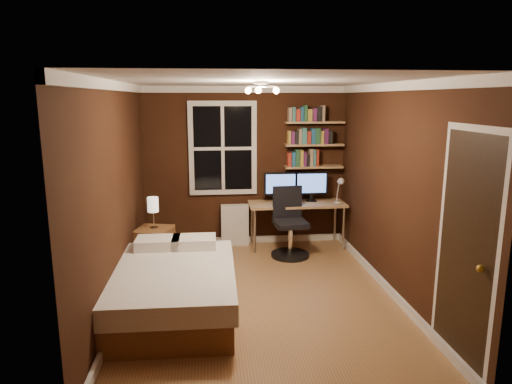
{
  "coord_description": "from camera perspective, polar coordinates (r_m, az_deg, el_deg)",
  "views": [
    {
      "loc": [
        -0.56,
        -5.05,
        2.32
      ],
      "look_at": [
        0.0,
        0.45,
        1.18
      ],
      "focal_mm": 32.0,
      "sensor_mm": 36.0,
      "label": 1
    }
  ],
  "objects": [
    {
      "name": "books_row_lower",
      "position": [
        7.28,
        7.22,
        4.16
      ],
      "size": [
        0.54,
        0.16,
        0.23
      ],
      "primitive_type": null,
      "color": "maroon",
      "rests_on": "bookshelf_lower"
    },
    {
      "name": "wall_left",
      "position": [
        5.27,
        -17.12,
        -0.59
      ],
      "size": [
        0.04,
        4.2,
        2.5
      ],
      "primitive_type": "cube",
      "color": "black",
      "rests_on": "ground"
    },
    {
      "name": "desk",
      "position": [
        7.18,
        5.13,
        -1.82
      ],
      "size": [
        1.5,
        0.56,
        0.71
      ],
      "color": "#AC8153",
      "rests_on": "ground"
    },
    {
      "name": "wall_back",
      "position": [
        7.25,
        -1.38,
        3.18
      ],
      "size": [
        3.2,
        0.04,
        2.5
      ],
      "primitive_type": "cube",
      "color": "black",
      "rests_on": "ground"
    },
    {
      "name": "wall_right",
      "position": [
        5.6,
        16.96,
        0.13
      ],
      "size": [
        0.04,
        4.2,
        2.5
      ],
      "primitive_type": "cube",
      "color": "black",
      "rests_on": "ground"
    },
    {
      "name": "books_row_upper",
      "position": [
        7.22,
        7.36,
        9.67
      ],
      "size": [
        0.54,
        0.16,
        0.23
      ],
      "primitive_type": null,
      "color": "#255634",
      "rests_on": "bookshelf_upper"
    },
    {
      "name": "window",
      "position": [
        7.16,
        -4.17,
        5.46
      ],
      "size": [
        1.06,
        0.06,
        1.46
      ],
      "primitive_type": "cube",
      "color": "silver",
      "rests_on": "wall_back"
    },
    {
      "name": "monitor_left",
      "position": [
        7.14,
        3.08,
        0.59
      ],
      "size": [
        0.51,
        0.12,
        0.47
      ],
      "primitive_type": null,
      "color": "black",
      "rests_on": "desk"
    },
    {
      "name": "door_knob",
      "position": [
        4.06,
        26.24,
        -8.59
      ],
      "size": [
        0.06,
        0.06,
        0.06
      ],
      "primitive_type": "sphere",
      "color": "gold",
      "rests_on": "door"
    },
    {
      "name": "books_row_middle",
      "position": [
        7.24,
        7.29,
        6.9
      ],
      "size": [
        0.66,
        0.16,
        0.23
      ],
      "primitive_type": null,
      "color": "#1C547F",
      "rests_on": "bookshelf_middle"
    },
    {
      "name": "desk_lamp",
      "position": [
        7.13,
        10.37,
        0.25
      ],
      "size": [
        0.14,
        0.32,
        0.44
      ],
      "primitive_type": null,
      "color": "silver",
      "rests_on": "desk"
    },
    {
      "name": "door",
      "position": [
        4.31,
        24.63,
        -6.93
      ],
      "size": [
        0.03,
        0.82,
        2.05
      ],
      "primitive_type": null,
      "color": "black",
      "rests_on": "ground"
    },
    {
      "name": "bookshelf_upper",
      "position": [
        7.23,
        7.33,
        8.64
      ],
      "size": [
        0.92,
        0.22,
        0.03
      ],
      "primitive_type": "cube",
      "color": "#AC8153",
      "rests_on": "wall_back"
    },
    {
      "name": "ceiling_fixture",
      "position": [
        4.98,
        0.61,
        12.58
      ],
      "size": [
        0.44,
        0.44,
        0.18
      ],
      "primitive_type": null,
      "color": "beige",
      "rests_on": "ceiling"
    },
    {
      "name": "office_chair",
      "position": [
        6.83,
        4.22,
        -4.74
      ],
      "size": [
        0.57,
        0.57,
        1.03
      ],
      "rotation": [
        0.0,
        0.0,
        0.09
      ],
      "color": "black",
      "rests_on": "ground"
    },
    {
      "name": "bookshelf_middle",
      "position": [
        7.26,
        7.26,
        5.88
      ],
      "size": [
        0.92,
        0.22,
        0.03
      ],
      "primitive_type": "cube",
      "color": "#AC8153",
      "rests_on": "wall_back"
    },
    {
      "name": "bed",
      "position": [
        5.19,
        -10.46,
        -11.76
      ],
      "size": [
        1.39,
        1.91,
        0.64
      ],
      "rotation": [
        0.0,
        0.0,
        -0.01
      ],
      "color": "brown",
      "rests_on": "ground"
    },
    {
      "name": "ceiling",
      "position": [
        5.08,
        0.48,
        13.69
      ],
      "size": [
        3.2,
        4.2,
        0.02
      ],
      "primitive_type": "cube",
      "color": "white",
      "rests_on": "wall_back"
    },
    {
      "name": "monitor_right",
      "position": [
        7.24,
        6.94,
        0.66
      ],
      "size": [
        0.51,
        0.12,
        0.47
      ],
      "primitive_type": null,
      "color": "black",
      "rests_on": "desk"
    },
    {
      "name": "nightstand",
      "position": [
        6.5,
        -12.52,
        -6.86
      ],
      "size": [
        0.55,
        0.55,
        0.57
      ],
      "primitive_type": "cube",
      "rotation": [
        0.0,
        0.0,
        -0.23
      ],
      "color": "brown",
      "rests_on": "ground"
    },
    {
      "name": "radiator",
      "position": [
        7.32,
        -2.67,
        -4.13
      ],
      "size": [
        0.44,
        0.15,
        0.66
      ],
      "primitive_type": "cube",
      "color": "silver",
      "rests_on": "ground"
    },
    {
      "name": "bedside_lamp",
      "position": [
        6.37,
        -12.72,
        -2.56
      ],
      "size": [
        0.15,
        0.15,
        0.43
      ],
      "primitive_type": null,
      "color": "white",
      "rests_on": "nightstand"
    },
    {
      "name": "bookshelf_lower",
      "position": [
        7.3,
        7.19,
        3.14
      ],
      "size": [
        0.92,
        0.22,
        0.03
      ],
      "primitive_type": "cube",
      "color": "#AC8153",
      "rests_on": "wall_back"
    },
    {
      "name": "floor",
      "position": [
        5.59,
        0.44,
        -12.88
      ],
      "size": [
        4.2,
        4.2,
        0.0
      ],
      "primitive_type": "plane",
      "color": "brown",
      "rests_on": "ground"
    }
  ]
}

